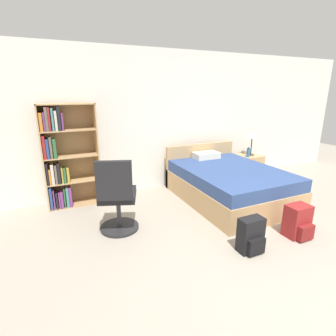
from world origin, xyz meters
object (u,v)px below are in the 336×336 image
object	(u,v)px
office_chair	(117,198)
bed	(227,183)
bookshelf	(63,158)
nightstand	(248,166)
table_lamp	(252,136)
backpack_red	(298,222)
backpack_black	(251,236)
water_bottle	(248,153)

from	to	relation	value
office_chair	bed	bearing A→B (deg)	9.43
bookshelf	nightstand	xyz separation A→B (m)	(3.79, -0.06, -0.58)
office_chair	table_lamp	bearing A→B (deg)	19.43
nightstand	backpack_red	size ratio (longest dim) A/B	1.17
backpack_black	backpack_red	bearing A→B (deg)	0.66
office_chair	nightstand	world-z (taller)	office_chair
bookshelf	office_chair	distance (m)	1.37
bed	water_bottle	bearing A→B (deg)	33.66
bookshelf	water_bottle	world-z (taller)	bookshelf
backpack_red	backpack_black	size ratio (longest dim) A/B	1.01
nightstand	table_lamp	bearing A→B (deg)	0.50
water_bottle	backpack_red	bearing A→B (deg)	-114.61
office_chair	water_bottle	distance (m)	3.27
bookshelf	bed	size ratio (longest dim) A/B	0.82
office_chair	water_bottle	size ratio (longest dim) A/B	5.15
bed	backpack_red	xyz separation A→B (m)	(0.07, -1.43, -0.09)
office_chair	backpack_black	bearing A→B (deg)	-39.57
water_bottle	office_chair	bearing A→B (deg)	-161.49
bookshelf	nightstand	bearing A→B (deg)	-0.84
nightstand	backpack_black	size ratio (longest dim) A/B	1.18
office_chair	backpack_black	distance (m)	1.75
table_lamp	backpack_black	world-z (taller)	table_lamp
bed	office_chair	world-z (taller)	office_chair
nightstand	table_lamp	xyz separation A→B (m)	(0.04, 0.00, 0.68)
bed	office_chair	xyz separation A→B (m)	(-2.05, -0.34, 0.20)
nightstand	bed	bearing A→B (deg)	-145.37
table_lamp	backpack_black	distance (m)	3.06
backpack_black	water_bottle	bearing A→B (deg)	50.34
bookshelf	water_bottle	size ratio (longest dim) A/B	8.17
bookshelf	backpack_red	size ratio (longest dim) A/B	3.85
backpack_red	backpack_black	bearing A→B (deg)	-179.34
water_bottle	backpack_black	size ratio (longest dim) A/B	0.48
nightstand	backpack_red	distance (m)	2.50
bookshelf	water_bottle	bearing A→B (deg)	-2.70
nightstand	backpack_red	bearing A→B (deg)	-116.24
bookshelf	office_chair	bearing A→B (deg)	-65.26
table_lamp	water_bottle	xyz separation A→B (m)	(-0.18, -0.12, -0.33)
office_chair	backpack_red	bearing A→B (deg)	-27.13
bed	backpack_black	bearing A→B (deg)	-116.70
water_bottle	table_lamp	bearing A→B (deg)	33.65
bookshelf	table_lamp	xyz separation A→B (m)	(3.83, -0.06, 0.09)
bookshelf	backpack_black	xyz separation A→B (m)	(1.89, -2.31, -0.63)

